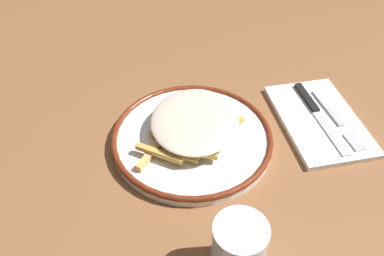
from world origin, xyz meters
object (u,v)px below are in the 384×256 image
(fries_heap, at_px, (194,123))
(plate, at_px, (192,138))
(fork, at_px, (336,119))
(napkin, at_px, (319,120))
(knife, at_px, (316,111))
(water_glass, at_px, (235,250))

(fries_heap, bearing_deg, plate, 49.13)
(fries_heap, relative_size, fork, 1.29)
(plate, bearing_deg, napkin, 178.49)
(napkin, xyz_separation_m, fork, (-0.03, 0.01, 0.01))
(napkin, bearing_deg, fries_heap, -2.82)
(plate, xyz_separation_m, fork, (-0.28, 0.02, 0.00))
(napkin, bearing_deg, plate, -1.51)
(knife, relative_size, water_glass, 2.11)
(napkin, relative_size, fork, 1.31)
(plate, height_order, fork, plate)
(fries_heap, xyz_separation_m, fork, (-0.28, 0.02, -0.03))
(napkin, height_order, fork, fork)
(plate, relative_size, napkin, 1.29)
(fries_heap, height_order, fork, fries_heap)
(fries_heap, distance_m, knife, 0.25)
(water_glass, bearing_deg, plate, -91.05)
(fork, bearing_deg, water_glass, 39.54)
(plate, height_order, water_glass, water_glass)
(napkin, distance_m, knife, 0.02)
(knife, height_order, water_glass, water_glass)
(plate, relative_size, knife, 1.42)
(knife, distance_m, water_glass, 0.38)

